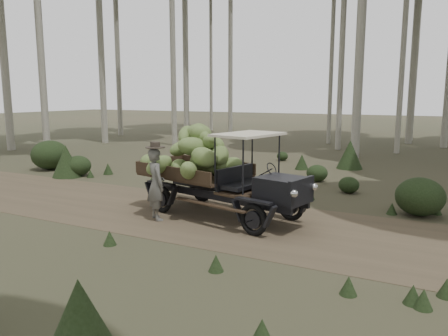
% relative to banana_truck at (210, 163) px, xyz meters
% --- Properties ---
extents(ground, '(120.00, 120.00, 0.00)m').
position_rel_banana_truck_xyz_m(ground, '(-0.35, -0.36, -1.32)').
color(ground, '#473D2B').
rests_on(ground, ground).
extents(dirt_track, '(70.00, 4.00, 0.01)m').
position_rel_banana_truck_xyz_m(dirt_track, '(-0.35, -0.36, -1.31)').
color(dirt_track, brown).
rests_on(dirt_track, ground).
extents(banana_truck, '(4.95, 2.60, 2.32)m').
position_rel_banana_truck_xyz_m(banana_truck, '(0.00, 0.00, 0.00)').
color(banana_truck, black).
rests_on(banana_truck, ground).
extents(farmer, '(0.76, 0.71, 1.89)m').
position_rel_banana_truck_xyz_m(farmer, '(-0.90, -1.05, -0.42)').
color(farmer, '#585650').
rests_on(farmer, ground).
extents(undergrowth, '(21.65, 21.14, 1.40)m').
position_rel_banana_truck_xyz_m(undergrowth, '(1.24, -0.38, -0.79)').
color(undergrowth, '#233319').
rests_on(undergrowth, ground).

